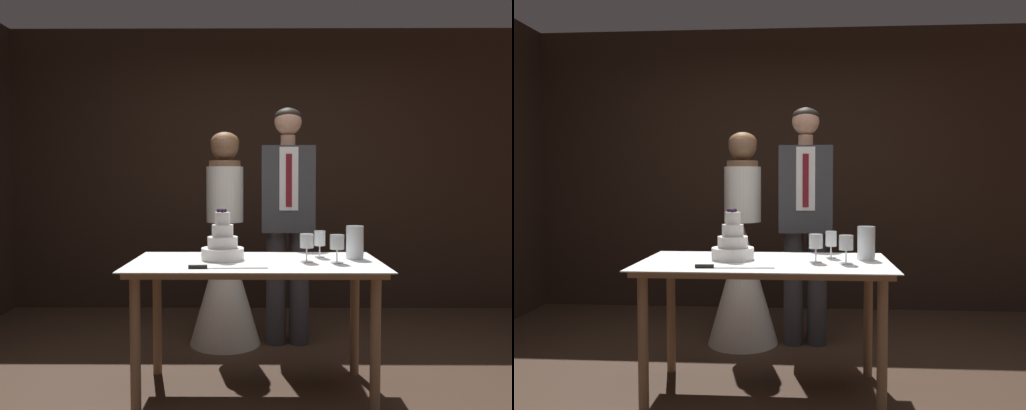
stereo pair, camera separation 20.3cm
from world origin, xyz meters
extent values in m
cube|color=black|center=(0.00, 2.32, 1.35)|extent=(5.23, 0.12, 2.71)
cylinder|color=#8E6B4C|center=(-0.75, 0.01, 0.37)|extent=(0.06, 0.06, 0.74)
cylinder|color=#8E6B4C|center=(0.52, 0.01, 0.37)|extent=(0.06, 0.06, 0.74)
cylinder|color=#8E6B4C|center=(-0.75, 0.58, 0.37)|extent=(0.06, 0.06, 0.74)
cylinder|color=#8E6B4C|center=(0.52, 0.58, 0.37)|extent=(0.06, 0.06, 0.74)
cube|color=#8E6B4C|center=(-0.12, 0.29, 0.75)|extent=(1.39, 0.69, 0.03)
cube|color=white|center=(-0.12, 0.29, 0.78)|extent=(1.45, 0.75, 0.01)
cylinder|color=white|center=(-0.31, 0.35, 0.81)|extent=(0.25, 0.25, 0.07)
cylinder|color=white|center=(-0.31, 0.35, 0.88)|extent=(0.18, 0.18, 0.07)
cylinder|color=white|center=(-0.31, 0.35, 0.95)|extent=(0.13, 0.13, 0.07)
cylinder|color=white|center=(-0.31, 0.35, 1.02)|extent=(0.09, 0.09, 0.07)
sphere|color=#2D1933|center=(-0.30, 0.35, 1.07)|extent=(0.02, 0.02, 0.02)
sphere|color=#2D1933|center=(-0.32, 0.37, 1.07)|extent=(0.02, 0.02, 0.02)
sphere|color=#2D1933|center=(-0.33, 0.35, 1.07)|extent=(0.02, 0.02, 0.02)
sphere|color=#2D1933|center=(-0.31, 0.32, 1.07)|extent=(0.02, 0.02, 0.02)
cube|color=silver|center=(-0.21, 0.05, 0.78)|extent=(0.33, 0.04, 0.00)
cylinder|color=black|center=(-0.42, 0.04, 0.79)|extent=(0.10, 0.03, 0.02)
cylinder|color=silver|center=(0.18, 0.26, 0.78)|extent=(0.08, 0.08, 0.00)
cylinder|color=silver|center=(0.18, 0.26, 0.82)|extent=(0.01, 0.01, 0.08)
cylinder|color=silver|center=(0.18, 0.26, 0.90)|extent=(0.08, 0.08, 0.08)
cylinder|color=maroon|center=(0.18, 0.26, 0.87)|extent=(0.07, 0.07, 0.02)
cylinder|color=silver|center=(0.28, 0.44, 0.78)|extent=(0.06, 0.06, 0.00)
cylinder|color=silver|center=(0.28, 0.44, 0.82)|extent=(0.01, 0.01, 0.07)
cylinder|color=silver|center=(0.28, 0.44, 0.90)|extent=(0.07, 0.07, 0.09)
cylinder|color=maroon|center=(0.28, 0.44, 0.86)|extent=(0.06, 0.06, 0.03)
cylinder|color=silver|center=(0.35, 0.23, 0.78)|extent=(0.08, 0.08, 0.00)
cylinder|color=silver|center=(0.35, 0.23, 0.82)|extent=(0.01, 0.01, 0.08)
cylinder|color=silver|center=(0.35, 0.23, 0.90)|extent=(0.08, 0.08, 0.08)
cylinder|color=silver|center=(0.48, 0.39, 0.88)|extent=(0.10, 0.10, 0.20)
cylinder|color=beige|center=(0.48, 0.39, 0.82)|extent=(0.05, 0.05, 0.09)
sphere|color=#F9CC4C|center=(0.48, 0.39, 0.88)|extent=(0.02, 0.02, 0.02)
cone|color=white|center=(-0.35, 1.18, 0.47)|extent=(0.54, 0.54, 0.93)
cylinder|color=white|center=(-0.35, 1.18, 1.14)|extent=(0.28, 0.28, 0.42)
cylinder|color=brown|center=(-0.35, 1.18, 1.38)|extent=(0.24, 0.24, 0.04)
sphere|color=brown|center=(-0.35, 1.18, 1.50)|extent=(0.21, 0.21, 0.21)
ellipsoid|color=brown|center=(-0.35, 1.20, 1.54)|extent=(0.22, 0.22, 0.16)
cylinder|color=#38383D|center=(0.03, 1.18, 0.43)|extent=(0.15, 0.15, 0.86)
cylinder|color=#38383D|center=(0.21, 1.18, 0.43)|extent=(0.15, 0.15, 0.86)
cube|color=#38383D|center=(0.12, 1.18, 1.18)|extent=(0.39, 0.24, 0.65)
cube|color=white|center=(0.12, 1.06, 1.26)|extent=(0.14, 0.01, 0.46)
cube|color=maroon|center=(0.12, 1.05, 1.25)|extent=(0.04, 0.01, 0.39)
cylinder|color=tan|center=(0.12, 1.18, 1.55)|extent=(0.11, 0.11, 0.08)
sphere|color=tan|center=(0.12, 1.18, 1.69)|extent=(0.21, 0.21, 0.21)
ellipsoid|color=black|center=(0.12, 1.19, 1.73)|extent=(0.21, 0.21, 0.13)
camera|label=1|loc=(-0.09, -2.59, 1.24)|focal=35.00mm
camera|label=2|loc=(0.11, -2.58, 1.24)|focal=35.00mm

